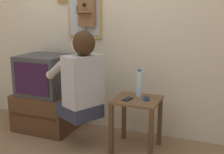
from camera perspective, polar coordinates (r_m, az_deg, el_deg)
The scene contains 10 objects.
wall_back at distance 3.23m, azimuth -1.78°, elevation 11.62°, with size 6.80×0.05×2.55m.
side_table at distance 2.80m, azimuth 5.02°, elevation -6.95°, with size 0.44×0.42×0.53m.
person at distance 2.73m, azimuth -6.24°, elevation -0.16°, with size 0.61×0.55×0.87m.
tv_stand at distance 3.44m, azimuth -13.01°, elevation -6.66°, with size 0.67×0.55×0.43m.
television at distance 3.30m, azimuth -13.61°, elevation 0.46°, with size 0.53×0.48×0.45m.
wall_phone_antique at distance 3.22m, azimuth -5.05°, elevation 13.90°, with size 0.23×0.18×0.83m.
wall_mirror at distance 3.28m, azimuth -5.57°, elevation 13.79°, with size 0.42×0.03×0.67m.
cell_phone_held at distance 2.73m, azimuth 3.19°, elevation -4.44°, with size 0.08×0.13×0.01m.
cell_phone_spare at distance 2.75m, azimuth 6.97°, elevation -4.38°, with size 0.09×0.14×0.01m.
water_bottle at distance 2.81m, azimuth 5.53°, elevation -1.34°, with size 0.06×0.06×0.28m.
Camera 1 is at (1.30, -1.73, 1.36)m, focal length 45.00 mm.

